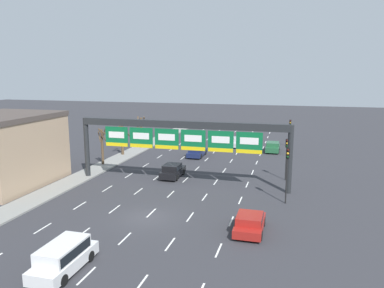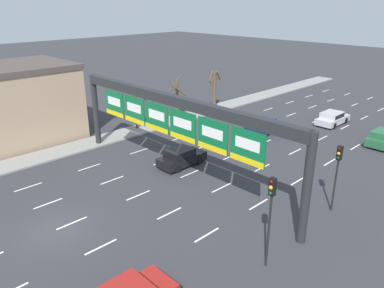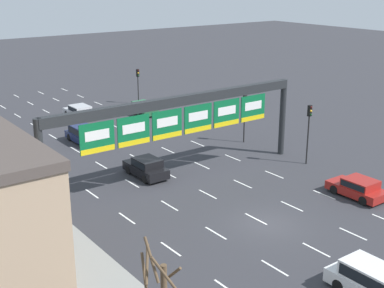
# 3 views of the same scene
# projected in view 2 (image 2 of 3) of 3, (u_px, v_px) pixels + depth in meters

# --- Properties ---
(ground_plane) EXTENTS (220.00, 220.00, 0.00)m
(ground_plane) POSITION_uv_depth(u_px,v_px,m) (56.00, 230.00, 22.15)
(ground_plane) COLOR #333338
(lane_dashes) EXTENTS (13.32, 67.00, 0.01)m
(lane_dashes) POSITION_uv_depth(u_px,v_px,m) (212.00, 165.00, 30.95)
(lane_dashes) COLOR white
(lane_dashes) RESTS_ON ground_plane
(sign_gantry) EXTENTS (21.92, 0.70, 6.56)m
(sign_gantry) POSITION_uv_depth(u_px,v_px,m) (172.00, 113.00, 26.33)
(sign_gantry) COLOR #232628
(sign_gantry) RESTS_ON ground_plane
(building_near) EXTENTS (8.65, 10.68, 7.22)m
(building_near) POSITION_uv_depth(u_px,v_px,m) (14.00, 103.00, 35.41)
(building_near) COLOR tan
(building_near) RESTS_ON ground_plane
(car_green) EXTENTS (1.91, 4.22, 1.45)m
(car_green) POSITION_uv_depth(u_px,v_px,m) (384.00, 137.00, 34.88)
(car_green) COLOR #235B38
(car_green) RESTS_ON ground_plane
(car_black) EXTENTS (1.85, 4.09, 1.50)m
(car_black) POSITION_uv_depth(u_px,v_px,m) (181.00, 157.00, 30.53)
(car_black) COLOR black
(car_black) RESTS_ON ground_plane
(suv_navy) EXTENTS (1.90, 4.47, 1.56)m
(suv_navy) POSITION_uv_depth(u_px,v_px,m) (260.00, 126.00, 37.63)
(suv_navy) COLOR #19234C
(suv_navy) RESTS_ON ground_plane
(car_silver) EXTENTS (1.98, 4.46, 1.42)m
(car_silver) POSITION_uv_depth(u_px,v_px,m) (332.00, 118.00, 40.81)
(car_silver) COLOR #B7B7BC
(car_silver) RESTS_ON ground_plane
(traffic_light_near_gantry) EXTENTS (0.30, 0.35, 4.46)m
(traffic_light_near_gantry) POSITION_uv_depth(u_px,v_px,m) (338.00, 165.00, 23.06)
(traffic_light_near_gantry) COLOR black
(traffic_light_near_gantry) RESTS_ON ground_plane
(traffic_light_far_end) EXTENTS (0.30, 0.35, 4.96)m
(traffic_light_far_end) POSITION_uv_depth(u_px,v_px,m) (271.00, 205.00, 17.91)
(traffic_light_far_end) COLOR black
(traffic_light_far_end) RESTS_ON ground_plane
(tree_bare_closest) EXTENTS (1.48, 1.45, 4.67)m
(tree_bare_closest) POSITION_uv_depth(u_px,v_px,m) (214.00, 88.00, 46.09)
(tree_bare_closest) COLOR brown
(tree_bare_closest) RESTS_ON sidewalk_left
(tree_bare_third) EXTENTS (1.66, 2.01, 4.58)m
(tree_bare_third) POSITION_uv_depth(u_px,v_px,m) (136.00, 104.00, 38.44)
(tree_bare_third) COLOR brown
(tree_bare_third) RESTS_ON sidewalk_left
(tree_bare_furthest) EXTENTS (1.95, 1.91, 4.58)m
(tree_bare_furthest) POSITION_uv_depth(u_px,v_px,m) (177.00, 97.00, 42.39)
(tree_bare_furthest) COLOR brown
(tree_bare_furthest) RESTS_ON sidewalk_left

